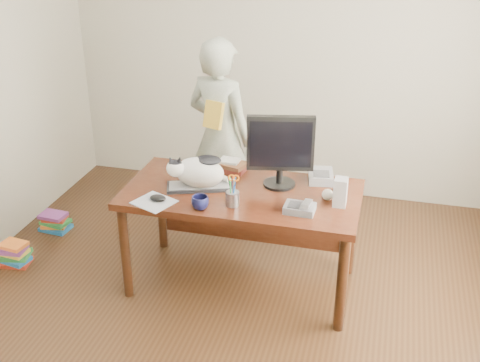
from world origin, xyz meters
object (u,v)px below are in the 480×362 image
at_px(pen_cup, 232,197).
at_px(speaker, 340,192).
at_px(keyboard, 200,186).
at_px(cat, 197,171).
at_px(phone, 300,208).
at_px(person, 220,137).
at_px(book_pile_a, 14,254).
at_px(monitor, 280,148).
at_px(baseball, 328,195).
at_px(desk, 245,205).
at_px(mouse, 158,198).
at_px(book_stack, 231,166).
at_px(calculator, 321,176).
at_px(coffee_mug, 200,203).
at_px(book_pile_b, 55,222).

height_order(pen_cup, speaker, pen_cup).
relative_size(keyboard, speaker, 2.55).
relative_size(cat, phone, 2.17).
relative_size(person, book_pile_a, 5.98).
height_order(keyboard, person, person).
height_order(monitor, baseball, monitor).
bearing_deg(desk, mouse, -143.83).
distance_m(desk, book_stack, 0.34).
height_order(calculator, person, person).
height_order(pen_cup, coffee_mug, pen_cup).
relative_size(baseball, person, 0.05).
bearing_deg(book_pile_b, person, 18.44).
xyz_separation_m(monitor, mouse, (-0.73, -0.42, -0.26)).
distance_m(coffee_mug, phone, 0.64).
relative_size(desk, coffee_mug, 14.44).
height_order(cat, speaker, cat).
xyz_separation_m(keyboard, book_stack, (0.13, 0.33, 0.02)).
xyz_separation_m(pen_cup, coffee_mug, (-0.19, -0.10, -0.02)).
distance_m(cat, speaker, 0.97).
relative_size(phone, person, 0.12).
bearing_deg(phone, keyboard, 168.95).
bearing_deg(book_pile_a, monitor, 9.73).
distance_m(calculator, person, 1.01).
bearing_deg(mouse, keyboard, 74.49).
xyz_separation_m(pen_cup, phone, (0.44, 0.02, -0.03)).
xyz_separation_m(book_stack, person, (-0.22, 0.49, 0.02)).
xyz_separation_m(speaker, person, (-1.05, 0.83, -0.04)).
relative_size(monitor, book_pile_b, 1.98).
bearing_deg(pen_cup, mouse, -171.73).
relative_size(cat, monitor, 0.84).
bearing_deg(calculator, phone, -106.87).
height_order(monitor, mouse, monitor).
height_order(monitor, speaker, monitor).
bearing_deg(keyboard, cat, -171.64).
height_order(pen_cup, book_pile_a, pen_cup).
xyz_separation_m(monitor, calculator, (0.26, 0.17, -0.26)).
distance_m(speaker, book_pile_a, 2.54).
bearing_deg(cat, book_stack, 47.83).
bearing_deg(pen_cup, coffee_mug, -152.83).
xyz_separation_m(mouse, book_pile_b, (-1.22, 0.63, -0.70)).
distance_m(keyboard, book_stack, 0.36).
bearing_deg(coffee_mug, person, 99.67).
distance_m(desk, book_pile_a, 1.85).
bearing_deg(keyboard, desk, -0.14).
xyz_separation_m(mouse, person, (0.11, 1.08, 0.03)).
bearing_deg(cat, speaker, -19.84).
relative_size(book_stack, book_pile_b, 0.96).
bearing_deg(person, book_stack, 134.10).
relative_size(keyboard, book_pile_b, 1.86).
distance_m(phone, book_pile_a, 2.29).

